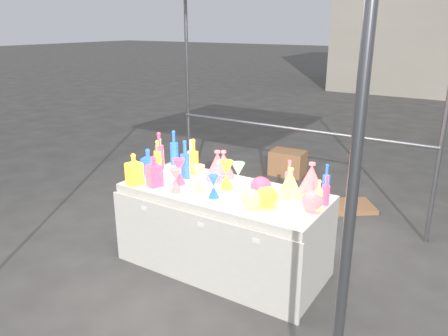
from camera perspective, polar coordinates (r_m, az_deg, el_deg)
The scene contains 33 objects.
ground at distance 4.13m, azimuth -0.00°, elevation -12.60°, with size 80.00×80.00×0.00m, color #5B5854.
display_table at distance 3.95m, azimuth -0.07°, elevation -7.99°, with size 1.84×0.83×0.75m.
cardboard_box_closed at distance 6.48m, azimuth 8.31°, elevation 0.69°, with size 0.49×0.36×0.36m, color #AC774E.
cardboard_box_flat at distance 5.49m, azimuth 15.74°, elevation -4.84°, with size 0.62×0.44×0.05m, color #AC774E.
bottle_0 at distance 4.33m, azimuth -8.66°, elevation 1.70°, with size 0.08×0.08×0.30m, color red, non-canonical shape.
bottle_1 at distance 4.47m, azimuth -6.54°, elevation 2.70°, with size 0.08×0.08×0.35m, color #177F42, non-canonical shape.
bottle_2 at distance 4.34m, azimuth -8.43°, elevation 2.27°, with size 0.08×0.08×0.37m, color #FF581A, non-canonical shape.
bottle_3 at distance 4.36m, azimuth -4.35°, elevation 1.77°, with size 0.07×0.07×0.27m, color #2820BB, non-canonical shape.
bottle_4 at distance 4.36m, azimuth -8.33°, elevation 1.89°, with size 0.07×0.07×0.31m, color #157C83, non-canonical shape.
bottle_5 at distance 4.21m, azimuth -4.30°, elevation 1.60°, with size 0.07×0.07×0.33m, color #D92BCB, non-canonical shape.
bottle_6 at distance 4.17m, azimuth -3.99°, elevation 1.53°, with size 0.09×0.09×0.34m, color red, non-canonical shape.
bottle_7 at distance 4.05m, azimuth -5.11°, elevation 1.14°, with size 0.09×0.09×0.36m, color #177F42, non-canonical shape.
decanter_0 at distance 3.96m, azimuth -11.67°, elevation -0.13°, with size 0.12×0.12×0.29m, color red, non-canonical shape.
decanter_1 at distance 3.90m, azimuth -9.11°, elevation -0.38°, with size 0.12×0.12×0.28m, color #FF581A, non-canonical shape.
decanter_2 at distance 4.18m, azimuth -9.88°, elevation 0.77°, with size 0.11×0.11×0.26m, color #177F42, non-canonical shape.
hourglass_0 at distance 3.93m, azimuth -5.90°, elevation -0.46°, with size 0.12×0.12×0.23m, color #FF581A, non-canonical shape.
hourglass_1 at distance 3.74m, azimuth -6.32°, elevation -1.64°, with size 0.10×0.10×0.21m, color #2820BB, non-canonical shape.
hourglass_2 at distance 3.75m, azimuth -3.34°, elevation -1.35°, with size 0.11×0.11×0.23m, color #157C83, non-canonical shape.
hourglass_3 at distance 3.81m, azimuth 1.87°, elevation -0.98°, with size 0.12×0.12×0.23m, color #D92BCB, non-canonical shape.
hourglass_4 at distance 3.80m, azimuth 0.32°, elevation -0.89°, with size 0.12×0.12×0.25m, color red, non-canonical shape.
hourglass_5 at distance 3.61m, azimuth -1.38°, elevation -2.42°, with size 0.10×0.10×0.19m, color #177F42, non-canonical shape.
globe_0 at distance 3.46m, azimuth 5.63°, elevation -3.89°, with size 0.18×0.18×0.14m, color red, non-canonical shape.
globe_1 at distance 3.43m, azimuth 3.53°, elevation -4.16°, with size 0.16×0.16×0.13m, color #157C83, non-canonical shape.
globe_2 at distance 3.66m, azimuth 4.82°, elevation -2.56°, with size 0.18×0.18×0.14m, color #FF581A, non-canonical shape.
globe_3 at distance 3.44m, azimuth 11.40°, elevation -4.34°, with size 0.17×0.17×0.14m, color #2820BB, non-canonical shape.
lampshade_0 at distance 4.01m, azimuth -0.86°, elevation 0.38°, with size 0.23×0.23×0.28m, color #FFB235, non-canonical shape.
lampshade_1 at distance 4.07m, azimuth -0.07°, elevation 0.53°, with size 0.22×0.22×0.26m, color #FFB235, non-canonical shape.
lampshade_2 at distance 3.70m, azimuth 11.32°, elevation -1.44°, with size 0.25×0.25×0.29m, color #2820BB, non-canonical shape.
lampshade_3 at distance 3.67m, azimuth 8.62°, elevation -1.84°, with size 0.21×0.21×0.25m, color #157C83, non-canonical shape.
bottle_8 at distance 3.74m, azimuth 13.21°, elevation -1.48°, with size 0.06×0.06×0.27m, color #177F42, non-canonical shape.
bottle_9 at distance 3.55m, azimuth 13.21°, elevation -2.80°, with size 0.06×0.06×0.25m, color #FF581A, non-canonical shape.
bottle_10 at distance 3.71m, azimuth 8.48°, elevation -1.17°, with size 0.07×0.07×0.30m, color #2820BB, non-canonical shape.
bottle_11 at distance 3.44m, azimuth 12.27°, elevation -3.46°, with size 0.06×0.06×0.25m, color #157C83, non-canonical shape.
Camera 1 is at (1.89, -2.99, 2.13)m, focal length 35.00 mm.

